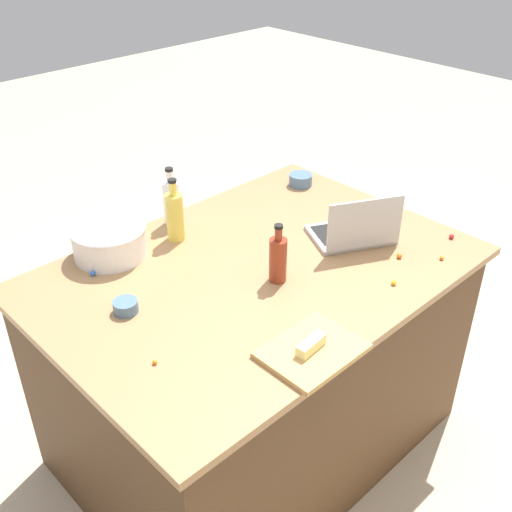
{
  "coord_description": "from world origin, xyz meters",
  "views": [
    {
      "loc": [
        1.31,
        1.37,
        2.14
      ],
      "look_at": [
        0.0,
        0.0,
        0.95
      ],
      "focal_mm": 43.17,
      "sensor_mm": 36.0,
      "label": 1
    }
  ],
  "objects_px": {
    "mixing_bowl_large": "(109,240)",
    "bottle_soy": "(277,259)",
    "laptop": "(355,231)",
    "bottle_vinegar": "(172,202)",
    "butter_stick_left": "(311,345)",
    "ramekin_medium": "(301,180)",
    "ramekin_small": "(126,306)",
    "cutting_board": "(312,351)",
    "bottle_oil": "(175,216)"
  },
  "relations": [
    {
      "from": "cutting_board",
      "to": "bottle_soy",
      "type": "bearing_deg",
      "value": -119.92
    },
    {
      "from": "bottle_soy",
      "to": "cutting_board",
      "type": "height_order",
      "value": "bottle_soy"
    },
    {
      "from": "bottle_oil",
      "to": "butter_stick_left",
      "type": "height_order",
      "value": "bottle_oil"
    },
    {
      "from": "mixing_bowl_large",
      "to": "cutting_board",
      "type": "height_order",
      "value": "mixing_bowl_large"
    },
    {
      "from": "ramekin_small",
      "to": "bottle_oil",
      "type": "bearing_deg",
      "value": -147.34
    },
    {
      "from": "mixing_bowl_large",
      "to": "bottle_vinegar",
      "type": "xyz_separation_m",
      "value": [
        -0.32,
        -0.03,
        0.03
      ]
    },
    {
      "from": "ramekin_medium",
      "to": "ramekin_small",
      "type": "bearing_deg",
      "value": 12.89
    },
    {
      "from": "cutting_board",
      "to": "laptop",
      "type": "bearing_deg",
      "value": -151.8
    },
    {
      "from": "mixing_bowl_large",
      "to": "cutting_board",
      "type": "xyz_separation_m",
      "value": [
        -0.13,
        0.9,
        -0.06
      ]
    },
    {
      "from": "cutting_board",
      "to": "ramekin_medium",
      "type": "bearing_deg",
      "value": -135.54
    },
    {
      "from": "bottle_oil",
      "to": "ramekin_small",
      "type": "relative_size",
      "value": 3.11
    },
    {
      "from": "bottle_oil",
      "to": "cutting_board",
      "type": "distance_m",
      "value": 0.84
    },
    {
      "from": "bottle_vinegar",
      "to": "butter_stick_left",
      "type": "bearing_deg",
      "value": 78.24
    },
    {
      "from": "bottle_oil",
      "to": "butter_stick_left",
      "type": "distance_m",
      "value": 0.84
    },
    {
      "from": "laptop",
      "to": "bottle_vinegar",
      "type": "xyz_separation_m",
      "value": [
        0.43,
        -0.61,
        0.05
      ]
    },
    {
      "from": "laptop",
      "to": "ramekin_small",
      "type": "relative_size",
      "value": 4.53
    },
    {
      "from": "bottle_soy",
      "to": "laptop",
      "type": "bearing_deg",
      "value": 177.5
    },
    {
      "from": "bottle_soy",
      "to": "ramekin_medium",
      "type": "relative_size",
      "value": 2.1
    },
    {
      "from": "laptop",
      "to": "mixing_bowl_large",
      "type": "xyz_separation_m",
      "value": [
        0.75,
        -0.57,
        0.02
      ]
    },
    {
      "from": "mixing_bowl_large",
      "to": "butter_stick_left",
      "type": "height_order",
      "value": "mixing_bowl_large"
    },
    {
      "from": "mixing_bowl_large",
      "to": "cutting_board",
      "type": "relative_size",
      "value": 0.96
    },
    {
      "from": "bottle_soy",
      "to": "cutting_board",
      "type": "bearing_deg",
      "value": 60.08
    },
    {
      "from": "butter_stick_left",
      "to": "ramekin_medium",
      "type": "distance_m",
      "value": 1.18
    },
    {
      "from": "cutting_board",
      "to": "butter_stick_left",
      "type": "relative_size",
      "value": 2.69
    },
    {
      "from": "bottle_vinegar",
      "to": "bottle_oil",
      "type": "distance_m",
      "value": 0.13
    },
    {
      "from": "bottle_soy",
      "to": "mixing_bowl_large",
      "type": "bearing_deg",
      "value": -59.01
    },
    {
      "from": "laptop",
      "to": "bottle_vinegar",
      "type": "height_order",
      "value": "bottle_vinegar"
    },
    {
      "from": "bottle_soy",
      "to": "ramekin_medium",
      "type": "height_order",
      "value": "bottle_soy"
    },
    {
      "from": "laptop",
      "to": "bottle_oil",
      "type": "xyz_separation_m",
      "value": [
        0.49,
        -0.5,
        0.06
      ]
    },
    {
      "from": "bottle_soy",
      "to": "ramekin_small",
      "type": "xyz_separation_m",
      "value": [
        0.49,
        -0.22,
        -0.07
      ]
    },
    {
      "from": "bottle_vinegar",
      "to": "cutting_board",
      "type": "relative_size",
      "value": 0.84
    },
    {
      "from": "cutting_board",
      "to": "bottle_vinegar",
      "type": "bearing_deg",
      "value": -101.36
    },
    {
      "from": "mixing_bowl_large",
      "to": "bottle_soy",
      "type": "xyz_separation_m",
      "value": [
        -0.33,
        0.55,
        0.03
      ]
    },
    {
      "from": "mixing_bowl_large",
      "to": "ramekin_small",
      "type": "bearing_deg",
      "value": 65.1
    },
    {
      "from": "bottle_oil",
      "to": "bottle_soy",
      "type": "bearing_deg",
      "value": 99.23
    },
    {
      "from": "bottle_vinegar",
      "to": "ramekin_small",
      "type": "bearing_deg",
      "value": 37.99
    },
    {
      "from": "butter_stick_left",
      "to": "ramekin_medium",
      "type": "xyz_separation_m",
      "value": [
        -0.84,
        -0.82,
        -0.01
      ]
    },
    {
      "from": "bottle_vinegar",
      "to": "butter_stick_left",
      "type": "distance_m",
      "value": 0.96
    },
    {
      "from": "laptop",
      "to": "ramekin_medium",
      "type": "relative_size",
      "value": 3.52
    },
    {
      "from": "laptop",
      "to": "ramekin_medium",
      "type": "xyz_separation_m",
      "value": [
        -0.22,
        -0.49,
        -0.02
      ]
    },
    {
      "from": "laptop",
      "to": "cutting_board",
      "type": "relative_size",
      "value": 1.27
    },
    {
      "from": "bottle_oil",
      "to": "cutting_board",
      "type": "xyz_separation_m",
      "value": [
        0.12,
        0.83,
        -0.09
      ]
    },
    {
      "from": "ramekin_small",
      "to": "ramekin_medium",
      "type": "bearing_deg",
      "value": -167.11
    },
    {
      "from": "bottle_oil",
      "to": "mixing_bowl_large",
      "type": "bearing_deg",
      "value": -16.23
    },
    {
      "from": "mixing_bowl_large",
      "to": "ramekin_medium",
      "type": "height_order",
      "value": "mixing_bowl_large"
    },
    {
      "from": "cutting_board",
      "to": "butter_stick_left",
      "type": "height_order",
      "value": "butter_stick_left"
    },
    {
      "from": "butter_stick_left",
      "to": "mixing_bowl_large",
      "type": "bearing_deg",
      "value": -82.07
    },
    {
      "from": "laptop",
      "to": "bottle_vinegar",
      "type": "bearing_deg",
      "value": -54.86
    },
    {
      "from": "laptop",
      "to": "mixing_bowl_large",
      "type": "distance_m",
      "value": 0.94
    },
    {
      "from": "bottle_vinegar",
      "to": "bottle_soy",
      "type": "height_order",
      "value": "bottle_vinegar"
    }
  ]
}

